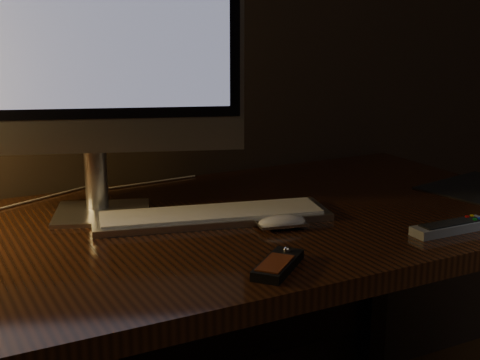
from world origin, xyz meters
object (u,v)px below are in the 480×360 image
desk (178,274)px  monitor (94,36)px  media_remote (278,264)px  keyboard (212,215)px  mouse (282,224)px  tv_remote (451,227)px

desk → monitor: (-0.13, 0.07, 0.50)m
media_remote → keyboard: bearing=46.3°
keyboard → mouse: same height
mouse → media_remote: media_remote is taller
desk → keyboard: keyboard is taller
desk → monitor: monitor is taller
monitor → mouse: 0.52m
media_remote → tv_remote: (0.40, 0.01, 0.00)m
monitor → keyboard: 0.43m
keyboard → tv_remote: tv_remote is taller
mouse → tv_remote: 0.33m
keyboard → tv_remote: bearing=-23.2°
tv_remote → mouse: bearing=150.0°
desk → mouse: mouse is taller
desk → keyboard: 0.16m
tv_remote → desk: bearing=142.9°
tv_remote → monitor: bearing=145.0°
keyboard → mouse: bearing=-36.0°
mouse → tv_remote: bearing=-18.6°
monitor → media_remote: bearing=-47.8°
media_remote → tv_remote: 0.40m
desk → tv_remote: (0.43, -0.34, 0.14)m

